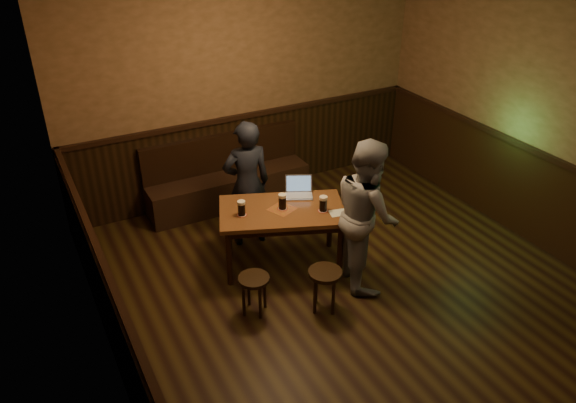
# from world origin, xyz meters

# --- Properties ---
(room) EXTENTS (5.04, 6.04, 2.84)m
(room) POSITION_xyz_m (0.00, 0.22, 1.20)
(room) COLOR black
(room) RESTS_ON ground
(bench) EXTENTS (2.20, 0.50, 0.95)m
(bench) POSITION_xyz_m (-0.44, 2.75, 0.31)
(bench) COLOR black
(bench) RESTS_ON ground
(pub_table) EXTENTS (1.55, 1.22, 0.73)m
(pub_table) POSITION_xyz_m (-0.44, 1.13, 0.63)
(pub_table) COLOR brown
(pub_table) RESTS_ON ground
(stool_left) EXTENTS (0.34, 0.34, 0.43)m
(stool_left) POSITION_xyz_m (-1.07, 0.53, 0.34)
(stool_left) COLOR black
(stool_left) RESTS_ON ground
(stool_right) EXTENTS (0.40, 0.40, 0.46)m
(stool_right) POSITION_xyz_m (-0.42, 0.25, 0.37)
(stool_right) COLOR black
(stool_right) RESTS_ON ground
(pint_left) EXTENTS (0.11, 0.11, 0.17)m
(pint_left) POSITION_xyz_m (-0.88, 1.23, 0.81)
(pint_left) COLOR maroon
(pint_left) RESTS_ON pub_table
(pint_mid) EXTENTS (0.12, 0.12, 0.18)m
(pint_mid) POSITION_xyz_m (-0.43, 1.14, 0.82)
(pint_mid) COLOR maroon
(pint_mid) RESTS_ON pub_table
(pint_right) EXTENTS (0.11, 0.11, 0.18)m
(pint_right) POSITION_xyz_m (-0.07, 0.90, 0.82)
(pint_right) COLOR maroon
(pint_right) RESTS_ON pub_table
(laptop) EXTENTS (0.38, 0.35, 0.22)m
(laptop) POSITION_xyz_m (-0.12, 1.34, 0.78)
(laptop) COLOR silver
(laptop) RESTS_ON pub_table
(menu) EXTENTS (0.25, 0.20, 0.00)m
(menu) POSITION_xyz_m (0.07, 0.77, 0.73)
(menu) COLOR silver
(menu) RESTS_ON pub_table
(person_suit) EXTENTS (0.61, 0.43, 1.56)m
(person_suit) POSITION_xyz_m (-0.58, 1.76, 0.78)
(person_suit) COLOR black
(person_suit) RESTS_ON ground
(person_grey) EXTENTS (0.84, 0.95, 1.66)m
(person_grey) POSITION_xyz_m (0.22, 0.49, 0.83)
(person_grey) COLOR gray
(person_grey) RESTS_ON ground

